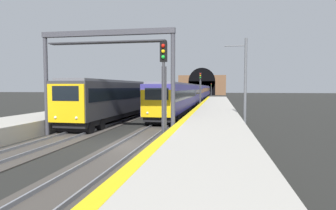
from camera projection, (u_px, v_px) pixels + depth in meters
The scene contains 13 objects.
ground_plane at pixel (131, 147), 16.11m from camera, with size 320.00×320.00×0.00m, color black.
platform_right at pixel (209, 140), 15.30m from camera, with size 112.00×4.41×1.05m, color #ADA89E.
platform_right_edge_strip at pixel (173, 129), 15.61m from camera, with size 112.00×0.50×0.01m, color yellow.
track_main_line at pixel (131, 146), 16.10m from camera, with size 160.00×2.77×0.21m.
track_adjacent_line at pixel (50, 143), 17.01m from camera, with size 160.00×3.16×0.21m.
train_main_approaching at pixel (197, 93), 61.59m from camera, with size 78.90×2.99×3.83m.
train_adjacent_platform at pixel (146, 95), 39.30m from camera, with size 41.06×3.40×4.00m.
railway_signal_near at pixel (164, 85), 15.54m from camera, with size 0.39×0.38×5.79m.
railway_signal_mid at pixel (200, 87), 45.22m from camera, with size 0.39×0.38×5.69m.
railway_signal_far at pixel (211, 88), 104.65m from camera, with size 0.39×0.38×4.89m.
overhead_signal_gantry at pixel (107, 56), 18.92m from camera, with size 0.70×9.25×7.13m.
tunnel_portal at pixel (202, 85), 121.84m from camera, with size 2.68×20.19×11.59m.
catenary_mast_near at pixel (245, 82), 23.07m from camera, with size 0.22×1.83×7.31m.
Camera 1 is at (-15.30, -4.89, 3.36)m, focal length 30.41 mm.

